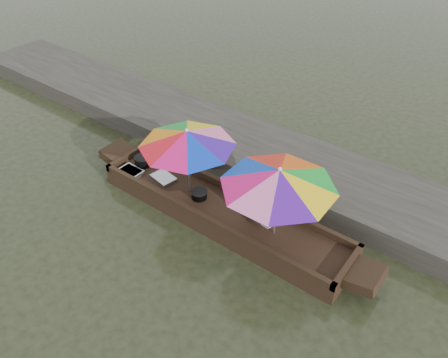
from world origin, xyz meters
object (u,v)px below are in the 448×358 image
Objects in this scene: boat_hull at (221,213)px; supply_bag at (267,218)px; charcoal_grill at (199,195)px; vendor at (258,200)px; cooking_pot at (143,161)px; tray_scallop at (163,178)px; umbrella_stern at (277,202)px; tray_crayfish at (131,172)px; umbrella_bow at (188,161)px.

supply_bag is (1.01, 0.14, 0.30)m from boat_hull.
vendor is (1.36, 0.15, 0.45)m from charcoal_grill.
vendor is (3.17, 0.01, 0.42)m from cooking_pot.
tray_scallop is 2.96m from umbrella_stern.
vendor reaches higher than tray_crayfish.
umbrella_stern reaches higher than vendor.
charcoal_grill reaches higher than boat_hull.
cooking_pot is at bearing 177.83° from boat_hull.
vendor is (0.82, 0.10, 0.70)m from boat_hull.
boat_hull is 1.27m from umbrella_bow.
tray_scallop is 1.64× the size of charcoal_grill.
cooking_pot is at bearing 94.38° from tray_crayfish.
tray_crayfish reaches higher than tray_scallop.
umbrella_bow reaches higher than supply_bag.
umbrella_bow reaches higher than vendor.
vendor is (3.14, 0.43, 0.48)m from tray_crayfish.
umbrella_stern is (1.81, 0.05, 0.70)m from charcoal_grill.
boat_hull is 1.59m from umbrella_stern.
supply_bag is (3.33, 0.47, 0.09)m from tray_crayfish.
tray_crayfish is 0.52× the size of vendor.
tray_crayfish is 1.92× the size of supply_bag.
tray_scallop is at bearing 22.29° from tray_crayfish.
umbrella_bow is at bearing 169.85° from charcoal_grill.
umbrella_bow is 0.93× the size of umbrella_stern.
vendor reaches higher than supply_bag.
charcoal_grill is at bearing -174.32° from boat_hull.
umbrella_stern reaches higher than tray_scallop.
supply_bag is 0.14× the size of umbrella_bow.
umbrella_stern is (1.27, 0.00, 0.95)m from boat_hull.
umbrella_bow reaches higher than tray_scallop.
boat_hull is 10.51× the size of tray_crayfish.
charcoal_grill is (1.05, -0.02, 0.05)m from tray_scallop.
tray_scallop is 0.25× the size of umbrella_stern.
tray_crayfish is 0.27× the size of umbrella_bow.
supply_bag is at bearing 4.30° from umbrella_bow.
tray_crayfish is 3.36m from supply_bag.
tray_scallop is 0.27× the size of umbrella_bow.
supply_bag is (2.60, 0.17, 0.10)m from tray_scallop.
cooking_pot is at bearing 176.63° from umbrella_bow.
tray_scallop is 1.92× the size of supply_bag.
cooking_pot is (-2.35, 0.09, 0.28)m from boat_hull.
boat_hull is 17.26× the size of charcoal_grill.
umbrella_bow is (-1.65, -0.10, 0.25)m from vendor.
tray_scallop is 2.61m from supply_bag.
umbrella_bow is (0.76, 0.03, 0.74)m from tray_scallop.
cooking_pot is 3.69m from umbrella_stern.
tray_crayfish is at bearing -85.62° from cooking_pot.
umbrella_bow and umbrella_stern have the same top height.
tray_scallop is at bearing -177.47° from umbrella_bow.
cooking_pot reaches higher than tray_scallop.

